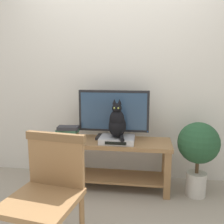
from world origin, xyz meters
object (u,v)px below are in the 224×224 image
object	(u,v)px
cat	(117,123)
wooden_chair	(48,187)
book_stack	(68,133)
tv_stand	(113,156)
tv	(114,114)
media_box	(117,139)
potted_plant	(198,148)

from	to	relation	value
cat	wooden_chair	xyz separation A→B (m)	(-0.37, -1.02, -0.25)
book_stack	cat	bearing A→B (deg)	-3.45
tv_stand	book_stack	xyz separation A→B (m)	(-0.50, -0.03, 0.26)
tv	media_box	world-z (taller)	tv
wooden_chair	book_stack	xyz separation A→B (m)	(-0.19, 1.06, 0.11)
tv	book_stack	world-z (taller)	tv
tv_stand	media_box	world-z (taller)	media_box
tv	book_stack	size ratio (longest dim) A/B	3.12
media_box	cat	size ratio (longest dim) A/B	0.90
tv_stand	book_stack	size ratio (longest dim) A/B	5.07
tv_stand	tv	xyz separation A→B (m)	(0.00, 0.08, 0.46)
media_box	wooden_chair	world-z (taller)	wooden_chair
tv	book_stack	distance (m)	0.56
tv_stand	book_stack	bearing A→B (deg)	-176.48
tv	cat	xyz separation A→B (m)	(0.06, -0.15, -0.07)
tv	wooden_chair	distance (m)	1.25
tv_stand	tv	bearing A→B (deg)	89.98
media_box	book_stack	world-z (taller)	book_stack
tv_stand	tv	size ratio (longest dim) A/B	1.63
tv	cat	bearing A→B (deg)	-68.15
tv	media_box	size ratio (longest dim) A/B	2.13
cat	book_stack	bearing A→B (deg)	176.55
tv_stand	tv	distance (m)	0.47
potted_plant	wooden_chair	bearing A→B (deg)	-139.95
tv	potted_plant	xyz separation A→B (m)	(0.91, -0.15, -0.31)
book_stack	potted_plant	xyz separation A→B (m)	(1.41, -0.03, -0.11)
media_box	wooden_chair	xyz separation A→B (m)	(-0.37, -1.04, -0.06)
cat	potted_plant	xyz separation A→B (m)	(0.85, 0.00, -0.24)
cat	wooden_chair	world-z (taller)	cat
book_stack	tv	bearing A→B (deg)	12.87
wooden_chair	tv_stand	bearing A→B (deg)	74.08
tv_stand	wooden_chair	distance (m)	1.14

